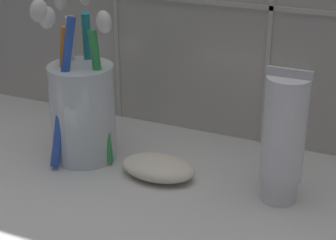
% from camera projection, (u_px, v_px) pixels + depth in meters
% --- Properties ---
extents(sink_counter, '(0.75, 0.32, 0.02)m').
position_uv_depth(sink_counter, '(198.00, 213.00, 0.54)').
color(sink_counter, silver).
rests_on(sink_counter, ground).
extents(toothbrush_cup, '(0.10, 0.11, 0.18)m').
position_uv_depth(toothbrush_cup, '(82.00, 106.00, 0.60)').
color(toothbrush_cup, silver).
rests_on(toothbrush_cup, sink_counter).
extents(toothpaste_tube, '(0.04, 0.04, 0.13)m').
position_uv_depth(toothpaste_tube, '(283.00, 138.00, 0.52)').
color(toothpaste_tube, white).
rests_on(toothpaste_tube, sink_counter).
extents(soap_bar, '(0.08, 0.05, 0.02)m').
position_uv_depth(soap_bar, '(158.00, 168.00, 0.58)').
color(soap_bar, silver).
rests_on(soap_bar, sink_counter).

